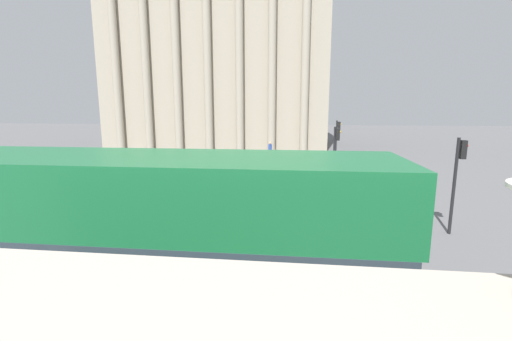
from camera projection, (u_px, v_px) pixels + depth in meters
The scene contains 8 objects.
double_decker_bus at pixel (138, 243), 6.77m from camera, with size 10.02×2.66×3.96m.
plaza_building_left at pixel (222, 65), 45.35m from camera, with size 27.52×15.95×21.12m.
traffic_light_near at pixel (458, 172), 12.94m from camera, with size 0.42×0.24×3.77m.
traffic_light_mid at pixel (335, 149), 19.99m from camera, with size 0.42×0.24×3.79m.
traffic_light_far at pixel (337, 138), 27.29m from camera, with size 0.42×0.24×3.89m.
pedestrian_blue at pixel (270, 150), 31.84m from camera, with size 0.32×0.32×1.77m.
pedestrian_olive at pixel (320, 173), 20.70m from camera, with size 0.32×0.32×1.68m.
pedestrian_white at pixel (383, 190), 16.56m from camera, with size 0.32×0.32×1.67m.
Camera 1 is at (-0.65, -2.50, 4.84)m, focal length 24.00 mm.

